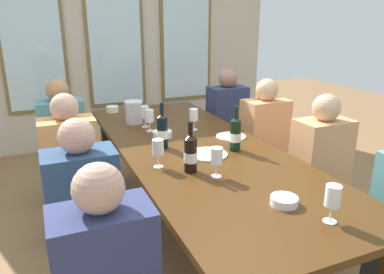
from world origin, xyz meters
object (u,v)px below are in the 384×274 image
at_px(wine_bottle_1, 162,131).
at_px(tasting_bowl_2, 112,109).
at_px(wine_bottle_2, 191,153).
at_px(wine_glass_2, 149,116).
at_px(wine_glass_5, 145,113).
at_px(seated_person_5, 263,145).
at_px(seated_person_4, 72,173).
at_px(white_plate_1, 207,154).
at_px(seated_person_0, 85,220).
at_px(wine_bottle_0, 235,134).
at_px(wine_glass_4, 217,157).
at_px(tasting_bowl_1, 162,134).
at_px(white_plate_0, 231,136).
at_px(wine_glass_0, 194,116).
at_px(seated_person_1, 319,174).
at_px(seated_person_2, 64,146).
at_px(metal_pitcher, 134,112).
at_px(tasting_bowl_0, 284,201).
at_px(wine_glass_3, 333,197).
at_px(dining_table, 196,155).
at_px(seated_person_3, 227,125).
at_px(wine_glass_1, 158,148).

xyz_separation_m(wine_bottle_1, tasting_bowl_2, (-0.11, 1.14, -0.09)).
distance_m(wine_bottle_2, wine_glass_2, 0.86).
bearing_deg(wine_glass_5, seated_person_5, -14.19).
bearing_deg(seated_person_4, tasting_bowl_2, 60.21).
height_order(white_plate_1, seated_person_0, seated_person_0).
xyz_separation_m(wine_bottle_0, wine_glass_4, (-0.31, -0.34, 0.00)).
relative_size(wine_bottle_2, tasting_bowl_1, 2.05).
xyz_separation_m(white_plate_0, wine_glass_0, (-0.18, 0.28, 0.11)).
height_order(wine_glass_0, seated_person_1, seated_person_1).
bearing_deg(white_plate_0, wine_glass_4, -125.56).
relative_size(tasting_bowl_2, wine_glass_5, 0.65).
distance_m(wine_glass_4, seated_person_2, 1.73).
xyz_separation_m(metal_pitcher, wine_glass_4, (0.14, -1.26, 0.02)).
height_order(white_plate_1, wine_bottle_2, wine_bottle_2).
bearing_deg(seated_person_1, tasting_bowl_2, 126.18).
bearing_deg(seated_person_2, tasting_bowl_1, -48.07).
bearing_deg(metal_pitcher, tasting_bowl_0, -80.19).
bearing_deg(tasting_bowl_1, seated_person_5, 3.77).
xyz_separation_m(tasting_bowl_1, seated_person_5, (0.96, 0.06, -0.24)).
bearing_deg(seated_person_0, wine_glass_4, -14.83).
xyz_separation_m(tasting_bowl_2, wine_glass_4, (0.23, -1.73, 0.09)).
height_order(wine_bottle_0, seated_person_2, seated_person_2).
xyz_separation_m(wine_bottle_1, seated_person_2, (-0.59, 0.95, -0.33)).
distance_m(tasting_bowl_2, wine_glass_2, 0.76).
bearing_deg(wine_glass_3, wine_bottle_1, 106.46).
height_order(white_plate_0, metal_pitcher, metal_pitcher).
xyz_separation_m(tasting_bowl_0, seated_person_4, (-0.86, 1.31, -0.23)).
bearing_deg(seated_person_2, seated_person_1, -40.28).
bearing_deg(white_plate_1, seated_person_4, 145.66).
relative_size(wine_bottle_0, seated_person_0, 0.28).
bearing_deg(tasting_bowl_0, dining_table, 93.21).
height_order(white_plate_1, wine_glass_2, wine_glass_2).
relative_size(white_plate_1, wine_glass_0, 1.51).
bearing_deg(wine_glass_2, seated_person_4, -171.08).
height_order(wine_glass_2, seated_person_1, seated_person_1).
relative_size(dining_table, wine_glass_4, 15.65).
relative_size(tasting_bowl_0, wine_glass_2, 0.76).
xyz_separation_m(wine_glass_5, seated_person_3, (1.00, 0.43, -0.34)).
bearing_deg(wine_glass_1, wine_bottle_1, 66.93).
bearing_deg(wine_bottle_2, seated_person_4, 128.52).
height_order(tasting_bowl_2, seated_person_3, seated_person_3).
bearing_deg(tasting_bowl_2, wine_glass_1, -90.91).
xyz_separation_m(wine_bottle_2, tasting_bowl_1, (0.06, 0.67, -0.09)).
relative_size(dining_table, tasting_bowl_2, 24.05).
distance_m(tasting_bowl_2, wine_glass_3, 2.40).
bearing_deg(wine_glass_2, tasting_bowl_1, -77.94).
xyz_separation_m(white_plate_0, seated_person_2, (-1.14, 0.94, -0.22)).
bearing_deg(wine_glass_2, wine_glass_4, -85.01).
bearing_deg(tasting_bowl_2, seated_person_2, -158.72).
height_order(metal_pitcher, seated_person_3, seated_person_3).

